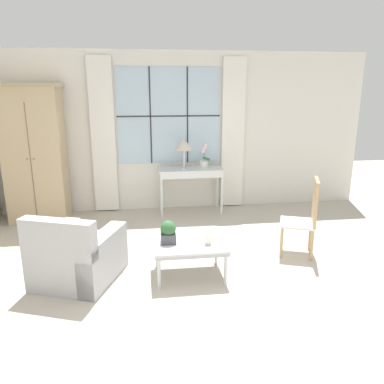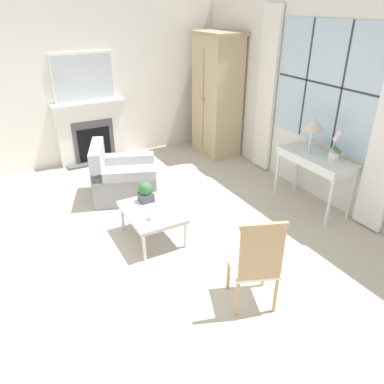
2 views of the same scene
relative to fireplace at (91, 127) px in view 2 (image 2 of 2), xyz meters
name	(u,v)px [view 2 (image 2 of 2)]	position (x,y,z in m)	size (l,w,h in m)	color
ground_plane	(130,244)	(2.91, -0.38, -0.66)	(14.00, 14.00, 0.00)	#BCB2A3
wall_back_windowed	(322,104)	(2.91, 2.64, 0.75)	(7.20, 0.14, 2.80)	silver
wall_left	(96,84)	(-0.12, 0.22, 0.74)	(0.06, 7.20, 2.80)	silver
fireplace	(91,127)	(0.00, 0.00, 0.00)	(0.34, 1.31, 1.96)	#515156
armoire	(217,95)	(0.67, 2.28, 0.47)	(1.00, 0.64, 2.25)	tan
console_table	(315,161)	(3.25, 2.32, 0.05)	(1.14, 0.49, 0.80)	silver
table_lamp	(313,124)	(3.13, 2.28, 0.57)	(0.32, 0.32, 0.53)	silver
potted_orchid	(335,149)	(3.50, 2.37, 0.31)	(0.18, 0.14, 0.44)	white
armchair_upholstered	(123,180)	(1.64, 0.00, -0.38)	(1.09, 1.15, 0.85)	#B2B2B7
side_chair_wooden	(257,261)	(4.53, 0.32, -0.09)	(0.57, 0.57, 1.04)	white
coffee_table	(152,213)	(2.93, -0.07, -0.28)	(0.85, 0.64, 0.42)	silver
potted_plant_small	(146,192)	(2.69, -0.04, -0.10)	(0.18, 0.18, 0.27)	#4C4C51
pillar_candle	(152,215)	(3.14, -0.15, -0.18)	(0.11, 0.11, 0.13)	silver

